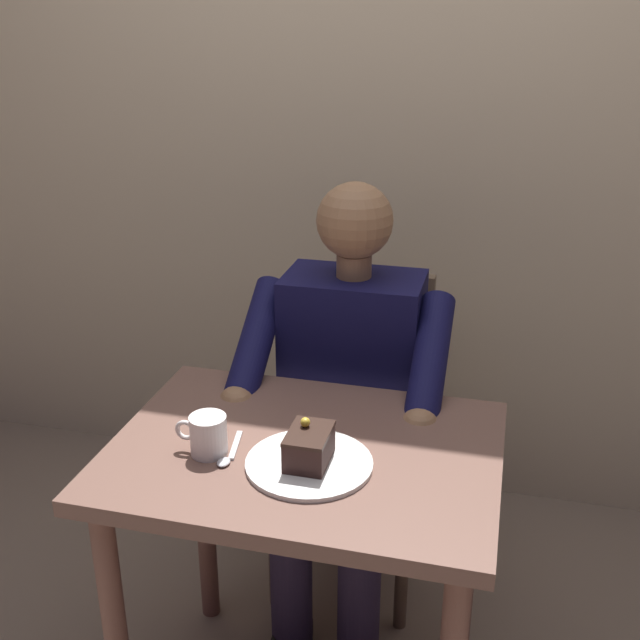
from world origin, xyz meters
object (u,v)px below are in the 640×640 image
(cake_slice, at_px, (309,446))
(coffee_cup, at_px, (208,434))
(dessert_spoon, at_px, (229,454))
(seated_person, at_px, (345,405))
(chair, at_px, (358,416))
(dining_table, at_px, (305,495))

(cake_slice, distance_m, coffee_cup, 0.21)
(dessert_spoon, bearing_deg, coffee_cup, -0.68)
(seated_person, relative_size, cake_slice, 10.28)
(chair, relative_size, dessert_spoon, 6.32)
(cake_slice, bearing_deg, coffee_cup, 1.59)
(cake_slice, bearing_deg, seated_person, -86.53)
(dining_table, bearing_deg, seated_person, -90.00)
(seated_person, xyz_separation_m, cake_slice, (-0.03, 0.47, 0.16))
(seated_person, bearing_deg, dessert_spoon, 73.54)
(chair, distance_m, seated_person, 0.22)
(dessert_spoon, bearing_deg, chair, -102.17)
(seated_person, xyz_separation_m, coffee_cup, (0.19, 0.48, 0.16))
(seated_person, bearing_deg, chair, -90.00)
(dining_table, relative_size, coffee_cup, 7.28)
(cake_slice, relative_size, dessert_spoon, 0.82)
(chair, xyz_separation_m, dessert_spoon, (0.14, 0.65, 0.25))
(dining_table, relative_size, seated_person, 0.68)
(seated_person, height_order, cake_slice, seated_person)
(coffee_cup, height_order, dessert_spoon, coffee_cup)
(coffee_cup, bearing_deg, seated_person, -111.38)
(cake_slice, relative_size, coffee_cup, 1.04)
(seated_person, distance_m, coffee_cup, 0.53)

